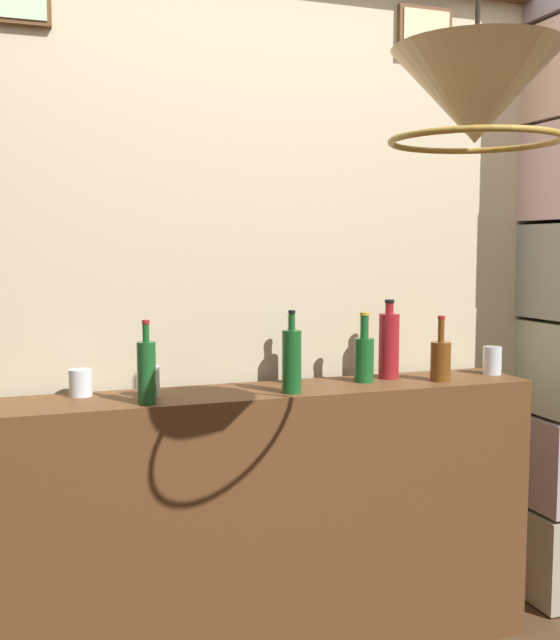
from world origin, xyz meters
TOP-DOWN VIEW (x-y plane):
  - panelled_rear_partition at (-0.00, 1.10)m, footprint 3.79×0.15m
  - bar_shelf_unit at (0.00, 0.86)m, footprint 1.92×0.33m
  - liquor_bottle_tequila at (0.48, 0.92)m, footprint 0.08×0.08m
  - liquor_bottle_rye at (0.03, 0.77)m, footprint 0.07×0.07m
  - liquor_bottle_gin at (0.10, 0.96)m, footprint 0.07×0.07m
  - liquor_bottle_brandy at (-0.47, 0.75)m, footprint 0.06×0.06m
  - liquor_bottle_sherry at (0.64, 0.81)m, footprint 0.08×0.08m
  - liquor_bottle_amaro at (0.36, 0.88)m, footprint 0.07×0.07m
  - glass_tumbler_rocks at (-0.66, 0.95)m, footprint 0.08×0.08m
  - glass_tumbler_highball at (-0.44, 0.86)m, footprint 0.07×0.07m
  - glass_tumbler_shot at (0.91, 0.87)m, footprint 0.07×0.07m
  - pendant_lamp at (0.21, -0.02)m, footprint 0.42×0.42m

SIDE VIEW (x-z plane):
  - bar_shelf_unit at x=0.00m, z-range 0.00..1.00m
  - glass_tumbler_rocks at x=-0.66m, z-range 1.00..1.09m
  - glass_tumbler_highball at x=-0.44m, z-range 1.00..1.10m
  - glass_tumbler_shot at x=0.91m, z-range 1.00..1.11m
  - liquor_bottle_sherry at x=0.64m, z-range 0.96..1.20m
  - liquor_bottle_gin at x=0.10m, z-range 0.97..1.22m
  - liquor_bottle_amaro at x=0.36m, z-range 0.96..1.22m
  - liquor_bottle_brandy at x=-0.47m, z-range 0.97..1.24m
  - liquor_bottle_rye at x=0.03m, z-range 0.97..1.25m
  - liquor_bottle_tequila at x=0.48m, z-range 0.98..1.28m
  - panelled_rear_partition at x=0.00m, z-range 0.07..2.92m
  - pendant_lamp at x=0.21m, z-range 1.57..2.14m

